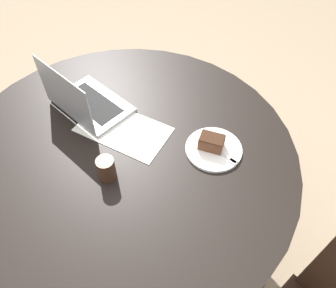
% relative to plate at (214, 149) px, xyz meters
% --- Properties ---
extents(ground_plane, '(12.00, 12.00, 0.00)m').
position_rel_plate_xyz_m(ground_plane, '(-0.24, -0.27, -0.75)').
color(ground_plane, gray).
extents(dining_table, '(1.38, 1.38, 0.74)m').
position_rel_plate_xyz_m(dining_table, '(-0.24, -0.27, -0.13)').
color(dining_table, black).
rests_on(dining_table, ground_plane).
extents(paper_document, '(0.42, 0.32, 0.00)m').
position_rel_plate_xyz_m(paper_document, '(-0.33, -0.19, -0.00)').
color(paper_document, white).
rests_on(paper_document, dining_table).
extents(plate, '(0.22, 0.22, 0.01)m').
position_rel_plate_xyz_m(plate, '(0.00, 0.00, 0.00)').
color(plate, white).
rests_on(plate, dining_table).
extents(cake_slice, '(0.11, 0.10, 0.06)m').
position_rel_plate_xyz_m(cake_slice, '(-0.01, -0.00, 0.03)').
color(cake_slice, brown).
rests_on(cake_slice, plate).
extents(fork, '(0.17, 0.04, 0.00)m').
position_rel_plate_xyz_m(fork, '(0.04, -0.00, 0.01)').
color(fork, silver).
rests_on(fork, plate).
extents(coffee_glass, '(0.07, 0.07, 0.09)m').
position_rel_plate_xyz_m(coffee_glass, '(-0.18, -0.38, 0.04)').
color(coffee_glass, '#3D2619').
rests_on(coffee_glass, dining_table).
extents(laptop, '(0.35, 0.25, 0.25)m').
position_rel_plate_xyz_m(laptop, '(-0.53, -0.24, 0.04)').
color(laptop, gray).
rests_on(laptop, dining_table).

